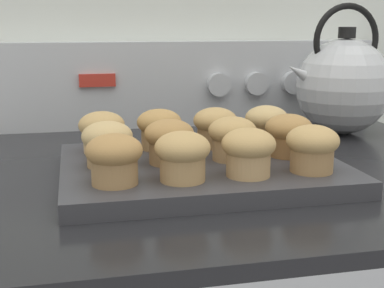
{
  "coord_description": "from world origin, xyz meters",
  "views": [
    {
      "loc": [
        -0.22,
        -0.38,
        1.12
      ],
      "look_at": [
        -0.07,
        0.29,
        0.96
      ],
      "focal_mm": 50.0,
      "sensor_mm": 36.0,
      "label": 1
    }
  ],
  "objects_px": {
    "muffin_r0_c2": "(249,151)",
    "muffin_r0_c3": "(312,147)",
    "muffin_r1_c2": "(232,137)",
    "muffin_r2_c1": "(159,128)",
    "muffin_r2_c0": "(102,131)",
    "muffin_r2_c3": "(267,124)",
    "muffin_r0_c1": "(183,155)",
    "muffin_r1_c0": "(107,143)",
    "muffin_r1_c1": "(169,140)",
    "muffin_pan": "(201,169)",
    "muffin_r1_c3": "(289,134)",
    "muffin_r2_c2": "(215,126)",
    "tea_kettle": "(343,85)",
    "muffin_r0_c0": "(114,158)"
  },
  "relations": [
    {
      "from": "muffin_r1_c3",
      "to": "muffin_r2_c2",
      "type": "bearing_deg",
      "value": 137.47
    },
    {
      "from": "muffin_r0_c2",
      "to": "muffin_r2_c3",
      "type": "xyz_separation_m",
      "value": [
        0.08,
        0.16,
        0.0
      ]
    },
    {
      "from": "muffin_pan",
      "to": "muffin_r2_c1",
      "type": "relative_size",
      "value": 5.62
    },
    {
      "from": "muffin_r1_c3",
      "to": "muffin_r2_c0",
      "type": "xyz_separation_m",
      "value": [
        -0.25,
        0.08,
        0.0
      ]
    },
    {
      "from": "muffin_r2_c2",
      "to": "muffin_r2_c3",
      "type": "relative_size",
      "value": 1.0
    },
    {
      "from": "muffin_r0_c2",
      "to": "muffin_r2_c1",
      "type": "xyz_separation_m",
      "value": [
        -0.08,
        0.16,
        0.0
      ]
    },
    {
      "from": "muffin_r1_c2",
      "to": "muffin_r2_c0",
      "type": "relative_size",
      "value": 1.0
    },
    {
      "from": "muffin_r2_c2",
      "to": "muffin_r0_c1",
      "type": "bearing_deg",
      "value": -117.06
    },
    {
      "from": "muffin_r0_c2",
      "to": "muffin_r0_c3",
      "type": "relative_size",
      "value": 1.0
    },
    {
      "from": "muffin_r0_c3",
      "to": "muffin_r1_c0",
      "type": "bearing_deg",
      "value": 161.85
    },
    {
      "from": "muffin_r2_c1",
      "to": "muffin_r1_c0",
      "type": "bearing_deg",
      "value": -134.32
    },
    {
      "from": "tea_kettle",
      "to": "muffin_r1_c2",
      "type": "bearing_deg",
      "value": -140.8
    },
    {
      "from": "muffin_r0_c2",
      "to": "muffin_r2_c2",
      "type": "relative_size",
      "value": 1.0
    },
    {
      "from": "muffin_r1_c3",
      "to": "muffin_r2_c3",
      "type": "height_order",
      "value": "same"
    },
    {
      "from": "muffin_r2_c0",
      "to": "muffin_r2_c3",
      "type": "xyz_separation_m",
      "value": [
        0.25,
        0.0,
        0.0
      ]
    },
    {
      "from": "muffin_r0_c1",
      "to": "muffin_r1_c1",
      "type": "bearing_deg",
      "value": 90.64
    },
    {
      "from": "tea_kettle",
      "to": "muffin_r2_c2",
      "type": "bearing_deg",
      "value": -152.35
    },
    {
      "from": "muffin_r2_c1",
      "to": "tea_kettle",
      "type": "relative_size",
      "value": 0.27
    },
    {
      "from": "muffin_r1_c3",
      "to": "muffin_r0_c2",
      "type": "bearing_deg",
      "value": -135.94
    },
    {
      "from": "muffin_r0_c0",
      "to": "tea_kettle",
      "type": "bearing_deg",
      "value": 34.62
    },
    {
      "from": "muffin_r0_c0",
      "to": "muffin_r0_c2",
      "type": "relative_size",
      "value": 1.0
    },
    {
      "from": "muffin_r0_c3",
      "to": "muffin_r1_c0",
      "type": "distance_m",
      "value": 0.26
    },
    {
      "from": "muffin_pan",
      "to": "muffin_r2_c1",
      "type": "bearing_deg",
      "value": 116.97
    },
    {
      "from": "muffin_r2_c0",
      "to": "muffin_r2_c1",
      "type": "relative_size",
      "value": 1.0
    },
    {
      "from": "muffin_r0_c2",
      "to": "muffin_r0_c1",
      "type": "bearing_deg",
      "value": -178.54
    },
    {
      "from": "muffin_r0_c0",
      "to": "muffin_r0_c2",
      "type": "distance_m",
      "value": 0.16
    },
    {
      "from": "muffin_r1_c2",
      "to": "muffin_r2_c1",
      "type": "bearing_deg",
      "value": 134.93
    },
    {
      "from": "muffin_r1_c3",
      "to": "muffin_r2_c1",
      "type": "height_order",
      "value": "same"
    },
    {
      "from": "muffin_r0_c3",
      "to": "muffin_r1_c0",
      "type": "height_order",
      "value": "same"
    },
    {
      "from": "muffin_pan",
      "to": "muffin_r0_c0",
      "type": "bearing_deg",
      "value": -146.36
    },
    {
      "from": "muffin_r2_c3",
      "to": "tea_kettle",
      "type": "distance_m",
      "value": 0.25
    },
    {
      "from": "muffin_r1_c2",
      "to": "muffin_r2_c3",
      "type": "bearing_deg",
      "value": 46.31
    },
    {
      "from": "muffin_r0_c3",
      "to": "muffin_r1_c1",
      "type": "bearing_deg",
      "value": 154.71
    },
    {
      "from": "muffin_pan",
      "to": "muffin_r0_c2",
      "type": "height_order",
      "value": "muffin_r0_c2"
    },
    {
      "from": "muffin_pan",
      "to": "muffin_r2_c3",
      "type": "relative_size",
      "value": 5.62
    },
    {
      "from": "muffin_r1_c0",
      "to": "muffin_r2_c0",
      "type": "bearing_deg",
      "value": 91.75
    },
    {
      "from": "muffin_r0_c2",
      "to": "muffin_r1_c3",
      "type": "height_order",
      "value": "same"
    },
    {
      "from": "muffin_r0_c1",
      "to": "muffin_r1_c2",
      "type": "relative_size",
      "value": 1.0
    },
    {
      "from": "muffin_r1_c1",
      "to": "muffin_r2_c1",
      "type": "distance_m",
      "value": 0.08
    },
    {
      "from": "muffin_r0_c1",
      "to": "muffin_r1_c0",
      "type": "height_order",
      "value": "same"
    },
    {
      "from": "muffin_r1_c0",
      "to": "muffin_r2_c2",
      "type": "distance_m",
      "value": 0.18
    },
    {
      "from": "muffin_r1_c1",
      "to": "tea_kettle",
      "type": "height_order",
      "value": "tea_kettle"
    },
    {
      "from": "muffin_pan",
      "to": "muffin_r1_c0",
      "type": "height_order",
      "value": "muffin_r1_c0"
    },
    {
      "from": "muffin_r0_c2",
      "to": "muffin_r1_c0",
      "type": "relative_size",
      "value": 1.0
    },
    {
      "from": "muffin_r1_c1",
      "to": "muffin_r0_c2",
      "type": "bearing_deg",
      "value": -44.18
    },
    {
      "from": "muffin_r1_c0",
      "to": "muffin_r1_c2",
      "type": "xyz_separation_m",
      "value": [
        0.16,
        -0.0,
        0.0
      ]
    },
    {
      "from": "muffin_r0_c1",
      "to": "muffin_r2_c1",
      "type": "distance_m",
      "value": 0.17
    },
    {
      "from": "muffin_pan",
      "to": "muffin_r1_c3",
      "type": "xyz_separation_m",
      "value": [
        0.12,
        0.0,
        0.04
      ]
    },
    {
      "from": "muffin_r0_c3",
      "to": "muffin_r2_c0",
      "type": "bearing_deg",
      "value": 147.2
    },
    {
      "from": "muffin_r1_c3",
      "to": "muffin_r2_c2",
      "type": "distance_m",
      "value": 0.11
    }
  ]
}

